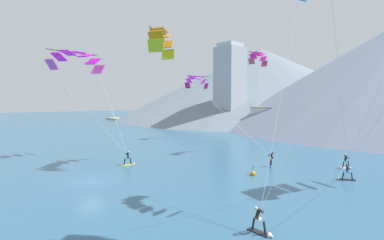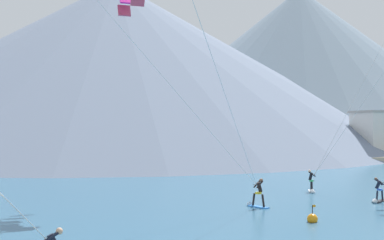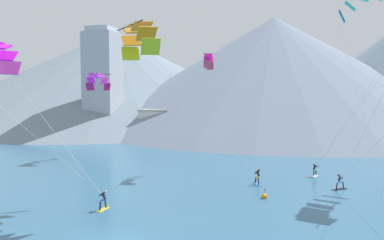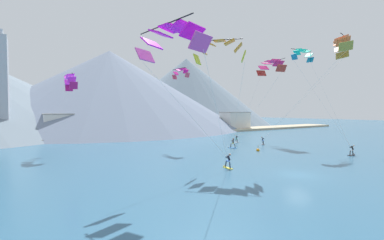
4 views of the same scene
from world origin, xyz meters
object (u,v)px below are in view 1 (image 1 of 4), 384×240
object	(u,v)px
parafoil_kite_near_lead	(77,59)
parafoil_kite_distant_high_outer	(258,57)
kitesurfer_near_trail	(345,175)
kitesurfer_mid_center	(344,164)
kitesurfer_near_lead	(129,160)
kitesurfer_far_left	(271,161)
kitesurfer_far_right	(261,226)
parafoil_kite_far_left	(162,41)
parafoil_kite_distant_low_drift	(197,81)
race_marker_buoy	(253,174)

from	to	relation	value
parafoil_kite_near_lead	parafoil_kite_distant_high_outer	world-z (taller)	parafoil_kite_distant_high_outer
kitesurfer_near_trail	kitesurfer_mid_center	bearing A→B (deg)	111.40
kitesurfer_near_lead	kitesurfer_far_left	world-z (taller)	kitesurfer_far_left
kitesurfer_far_left	kitesurfer_far_right	size ratio (longest dim) A/B	1.04
kitesurfer_far_right	kitesurfer_near_lead	bearing A→B (deg)	169.59
kitesurfer_near_lead	kitesurfer_near_trail	world-z (taller)	kitesurfer_near_lead
parafoil_kite_far_left	parafoil_kite_distant_low_drift	bearing A→B (deg)	127.42
kitesurfer_near_trail	parafoil_kite_far_left	size ratio (longest dim) A/B	0.11
parafoil_kite_far_left	parafoil_kite_distant_low_drift	distance (m)	25.53
parafoil_kite_distant_low_drift	parafoil_kite_distant_high_outer	bearing A→B (deg)	-14.39
kitesurfer_far_right	parafoil_kite_distant_low_drift	xyz separation A→B (m)	(-35.35, 27.75, 11.37)
kitesurfer_mid_center	parafoil_kite_distant_low_drift	xyz separation A→B (m)	(-31.69, 6.25, 11.40)
kitesurfer_near_trail	kitesurfer_mid_center	size ratio (longest dim) A/B	0.95
parafoil_kite_near_lead	parafoil_kite_distant_low_drift	xyz separation A→B (m)	(-4.61, 26.32, -1.45)
kitesurfer_near_trail	parafoil_kite_distant_low_drift	xyz separation A→B (m)	(-33.77, 11.56, 11.44)
kitesurfer_far_left	kitesurfer_mid_center	bearing A→B (deg)	40.30
kitesurfer_mid_center	race_marker_buoy	xyz separation A→B (m)	(-5.07, -10.51, -0.33)
kitesurfer_near_lead	parafoil_kite_distant_high_outer	bearing A→B (deg)	75.54
parafoil_kite_far_left	kitesurfer_near_lead	bearing A→B (deg)	-116.13
kitesurfer_far_right	race_marker_buoy	xyz separation A→B (m)	(-8.72, 10.99, -0.36)
kitesurfer_mid_center	parafoil_kite_far_left	xyz separation A→B (m)	(-16.29, -13.87, 14.53)
parafoil_kite_far_left	race_marker_buoy	size ratio (longest dim) A/B	14.56
kitesurfer_mid_center	parafoil_kite_far_left	distance (m)	25.87
kitesurfer_mid_center	kitesurfer_far_right	distance (m)	21.81
kitesurfer_near_trail	parafoil_kite_distant_high_outer	xyz separation A→B (m)	(-15.26, 6.81, 13.76)
kitesurfer_near_lead	kitesurfer_near_trail	size ratio (longest dim) A/B	1.08
kitesurfer_near_trail	parafoil_kite_distant_high_outer	world-z (taller)	parafoil_kite_distant_high_outer
kitesurfer_mid_center	kitesurfer_far_right	size ratio (longest dim) A/B	1.01
parafoil_kite_near_lead	parafoil_kite_distant_low_drift	size ratio (longest dim) A/B	2.24
parafoil_kite_far_left	parafoil_kite_near_lead	bearing A→B (deg)	-150.14
parafoil_kite_far_left	parafoil_kite_distant_high_outer	size ratio (longest dim) A/B	3.36
kitesurfer_far_left	kitesurfer_near_trail	bearing A→B (deg)	-0.08
kitesurfer_near_trail	parafoil_kite_distant_low_drift	world-z (taller)	parafoil_kite_distant_low_drift
parafoil_kite_distant_low_drift	race_marker_buoy	world-z (taller)	parafoil_kite_distant_low_drift
kitesurfer_mid_center	parafoil_kite_distant_high_outer	bearing A→B (deg)	173.51
kitesurfer_near_trail	parafoil_kite_near_lead	world-z (taller)	parafoil_kite_near_lead
kitesurfer_near_lead	parafoil_kite_far_left	distance (m)	14.99
kitesurfer_near_lead	kitesurfer_near_trail	xyz separation A→B (m)	(20.16, 12.20, -0.13)
kitesurfer_mid_center	parafoil_kite_near_lead	size ratio (longest dim) A/B	0.14
kitesurfer_far_left	parafoil_kite_distant_low_drift	bearing A→B (deg)	155.60
parafoil_kite_far_left	parafoil_kite_distant_high_outer	distance (m)	15.71
parafoil_kite_distant_low_drift	kitesurfer_mid_center	bearing A→B (deg)	-11.15
kitesurfer_near_trail	parafoil_kite_distant_high_outer	bearing A→B (deg)	155.96
kitesurfer_near_lead	parafoil_kite_distant_low_drift	bearing A→B (deg)	119.81
kitesurfer_far_left	kitesurfer_far_right	world-z (taller)	kitesurfer_far_left
kitesurfer_far_left	parafoil_kite_near_lead	distance (m)	28.55
race_marker_buoy	parafoil_kite_far_left	bearing A→B (deg)	-163.34
parafoil_kite_distant_high_outer	race_marker_buoy	world-z (taller)	parafoil_kite_distant_high_outer
kitesurfer_near_trail	race_marker_buoy	world-z (taller)	kitesurfer_near_trail
kitesurfer_far_right	race_marker_buoy	bearing A→B (deg)	128.44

